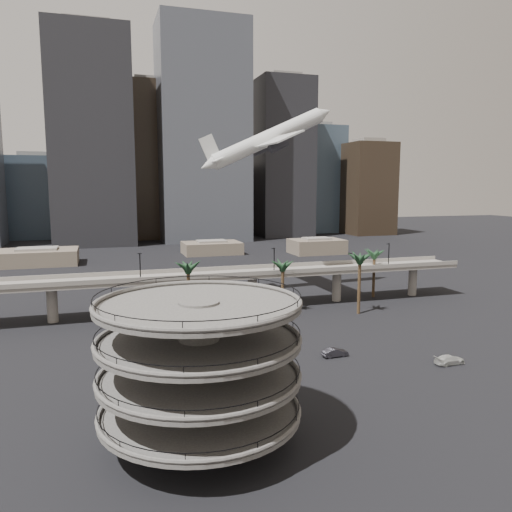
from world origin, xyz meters
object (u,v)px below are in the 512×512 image
object	(u,v)px
overpass	(206,279)
car_c	(450,360)
parking_ramp	(199,359)
car_b	(335,352)
car_a	(222,367)
airborne_jet	(267,139)

from	to	relation	value
overpass	car_c	bearing A→B (deg)	-56.89
parking_ramp	car_b	world-z (taller)	parking_ramp
car_b	car_c	bearing A→B (deg)	-121.91
parking_ramp	car_b	xyz separation A→B (m)	(27.10, 21.57, -9.10)
car_a	car_c	world-z (taller)	car_c
car_a	car_b	size ratio (longest dim) A/B	0.94
parking_ramp	car_a	size ratio (longest dim) A/B	5.25
airborne_jet	parking_ramp	bearing A→B (deg)	-115.86
car_a	airborne_jet	bearing A→B (deg)	0.14
parking_ramp	airborne_jet	size ratio (longest dim) A/B	0.61
car_b	car_c	world-z (taller)	car_c
overpass	car_a	bearing A→B (deg)	-98.37
airborne_jet	car_c	distance (m)	71.42
car_a	overpass	bearing A→B (deg)	17.62
parking_ramp	overpass	distance (m)	60.46
car_c	airborne_jet	bearing A→B (deg)	8.20
car_c	car_a	bearing A→B (deg)	74.52
overpass	car_c	world-z (taller)	overpass
parking_ramp	car_b	distance (m)	35.81
airborne_jet	car_a	size ratio (longest dim) A/B	8.67
airborne_jet	car_b	world-z (taller)	airborne_jet
airborne_jet	car_b	distance (m)	63.64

